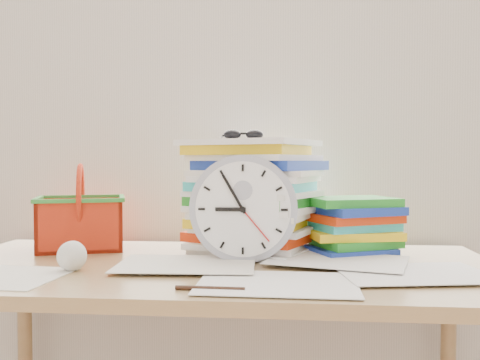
# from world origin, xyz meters

# --- Properties ---
(curtain) EXTENTS (2.40, 0.01, 2.50)m
(curtain) POSITION_xyz_m (0.00, 1.98, 1.30)
(curtain) COLOR beige
(curtain) RESTS_ON room_shell
(desk) EXTENTS (1.40, 0.70, 0.75)m
(desk) POSITION_xyz_m (0.00, 1.60, 0.68)
(desk) COLOR olive
(desk) RESTS_ON ground
(paper_stack) EXTENTS (0.43, 0.40, 0.31)m
(paper_stack) POSITION_xyz_m (0.08, 1.79, 0.91)
(paper_stack) COLOR white
(paper_stack) RESTS_ON desk
(clock) EXTENTS (0.27, 0.05, 0.27)m
(clock) POSITION_xyz_m (0.07, 1.64, 0.89)
(clock) COLOR #9EA1B0
(clock) RESTS_ON desk
(sunglasses) EXTENTS (0.14, 0.13, 0.03)m
(sunglasses) POSITION_xyz_m (0.06, 1.77, 1.08)
(sunglasses) COLOR black
(sunglasses) RESTS_ON paper_stack
(book_stack) EXTENTS (0.32, 0.28, 0.16)m
(book_stack) POSITION_xyz_m (0.36, 1.77, 0.83)
(book_stack) COLOR white
(book_stack) RESTS_ON desk
(basket) EXTENTS (0.29, 0.26, 0.24)m
(basket) POSITION_xyz_m (-0.42, 1.78, 0.87)
(basket) COLOR red
(basket) RESTS_ON desk
(crumpled_ball) EXTENTS (0.07, 0.07, 0.07)m
(crumpled_ball) POSITION_xyz_m (-0.32, 1.49, 0.78)
(crumpled_ball) COLOR white
(crumpled_ball) RESTS_ON desk
(pen) EXTENTS (0.14, 0.01, 0.01)m
(pen) POSITION_xyz_m (0.03, 1.33, 0.75)
(pen) COLOR black
(pen) RESTS_ON desk
(scattered_papers) EXTENTS (1.26, 0.42, 0.02)m
(scattered_papers) POSITION_xyz_m (0.00, 1.60, 0.76)
(scattered_papers) COLOR white
(scattered_papers) RESTS_ON desk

